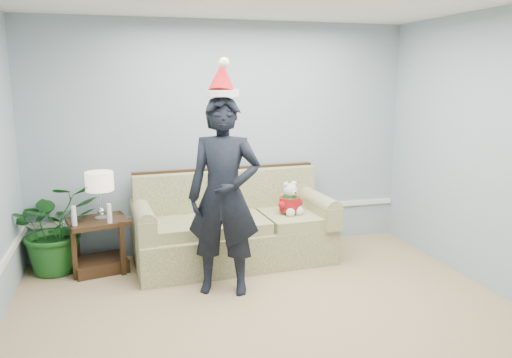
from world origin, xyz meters
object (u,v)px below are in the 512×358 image
at_px(side_table, 100,251).
at_px(houseplant, 55,227).
at_px(man, 224,197).
at_px(table_lamp, 100,183).
at_px(teddy_bear, 290,202).
at_px(sofa, 233,230).

relative_size(side_table, houseplant, 0.71).
height_order(houseplant, man, man).
height_order(table_lamp, teddy_bear, table_lamp).
bearing_deg(sofa, man, -111.42).
relative_size(man, teddy_bear, 4.95).
xyz_separation_m(table_lamp, teddy_bear, (2.05, -0.19, -0.29)).
height_order(side_table, table_lamp, table_lamp).
height_order(man, teddy_bear, man).
height_order(side_table, houseplant, houseplant).
relative_size(sofa, houseplant, 2.27).
bearing_deg(sofa, teddy_bear, -14.73).
relative_size(side_table, teddy_bear, 1.80).
bearing_deg(table_lamp, man, -36.41).
bearing_deg(sofa, table_lamp, 174.53).
bearing_deg(table_lamp, side_table, 158.60).
xyz_separation_m(houseplant, teddy_bear, (2.53, -0.31, 0.18)).
xyz_separation_m(table_lamp, man, (1.15, -0.85, -0.02)).
xyz_separation_m(sofa, side_table, (-1.46, 0.07, -0.14)).
bearing_deg(teddy_bear, side_table, 158.09).
distance_m(sofa, teddy_bear, 0.72).
xyz_separation_m(sofa, houseplant, (-1.90, 0.18, 0.13)).
bearing_deg(side_table, houseplant, 166.13).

